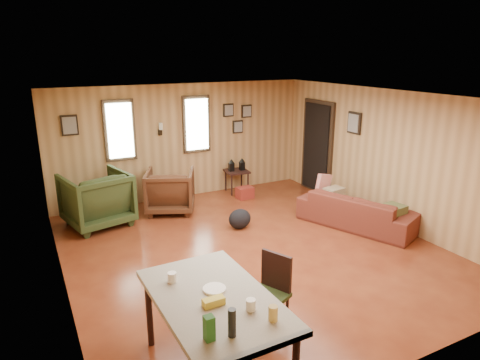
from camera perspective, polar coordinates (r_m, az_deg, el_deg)
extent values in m
cube|color=brown|center=(6.89, 1.56, -9.33)|extent=(5.50, 6.00, 0.02)
cube|color=#997C5B|center=(6.22, 1.73, 11.12)|extent=(5.50, 6.00, 0.02)
cube|color=tan|center=(9.12, -7.62, 5.11)|extent=(5.50, 0.02, 2.40)
cube|color=tan|center=(4.26, 22.01, -9.86)|extent=(5.50, 0.02, 2.40)
cube|color=tan|center=(5.71, -23.41, -3.28)|extent=(0.02, 6.00, 2.40)
cube|color=tan|center=(8.12, 18.95, 2.89)|extent=(0.02, 6.00, 2.40)
cube|color=black|center=(8.67, -15.75, 6.38)|extent=(0.60, 0.05, 1.20)
cube|color=#E0F2D1|center=(8.63, -15.69, 6.34)|extent=(0.48, 0.04, 1.06)
cube|color=black|center=(9.13, -5.83, 7.41)|extent=(0.60, 0.05, 1.20)
cube|color=#E0F2D1|center=(9.09, -5.74, 7.38)|extent=(0.48, 0.04, 1.06)
cube|color=black|center=(8.86, -10.60, 6.28)|extent=(0.07, 0.05, 0.12)
cylinder|color=silver|center=(8.79, -10.52, 7.05)|extent=(0.07, 0.07, 0.14)
cube|color=black|center=(9.54, 10.28, 4.28)|extent=(0.06, 1.00, 2.05)
cube|color=black|center=(9.52, 10.09, 4.25)|extent=(0.04, 0.82, 1.90)
cube|color=black|center=(9.39, -1.57, 9.29)|extent=(0.24, 0.04, 0.28)
cube|color=#9E998C|center=(9.36, -1.49, 9.27)|extent=(0.19, 0.02, 0.22)
cube|color=black|center=(9.60, 0.88, 9.16)|extent=(0.24, 0.04, 0.28)
cube|color=#9E998C|center=(9.57, 0.96, 9.14)|extent=(0.19, 0.02, 0.22)
cube|color=black|center=(9.55, -0.30, 7.12)|extent=(0.24, 0.04, 0.28)
cube|color=#9E998C|center=(9.52, -0.22, 7.09)|extent=(0.19, 0.02, 0.22)
cube|color=black|center=(8.51, -21.79, 6.79)|extent=(0.30, 0.04, 0.38)
cube|color=#9E998C|center=(8.48, -21.76, 6.76)|extent=(0.24, 0.02, 0.31)
cube|color=black|center=(8.59, 15.01, 7.36)|extent=(0.04, 0.34, 0.42)
cube|color=#9E998C|center=(8.57, 14.86, 7.35)|extent=(0.02, 0.27, 0.34)
imported|color=maroon|center=(7.89, 15.40, -3.23)|extent=(1.34, 2.13, 0.80)
imported|color=#482715|center=(8.42, -9.29, -1.16)|extent=(1.16, 1.13, 0.92)
imported|color=#2B391A|center=(8.05, -18.59, -2.10)|extent=(1.24, 1.20, 1.08)
cube|color=black|center=(8.44, -15.64, -1.00)|extent=(0.62, 0.58, 0.04)
cube|color=black|center=(8.55, -15.45, -3.30)|extent=(0.56, 0.53, 0.03)
cylinder|color=black|center=(8.34, -17.00, -3.31)|extent=(0.05, 0.05, 0.53)
cylinder|color=black|center=(8.34, -13.93, -3.06)|extent=(0.05, 0.05, 0.53)
cylinder|color=black|center=(8.71, -17.00, -2.45)|extent=(0.05, 0.05, 0.53)
cylinder|color=black|center=(8.71, -14.06, -2.22)|extent=(0.05, 0.05, 0.53)
cube|color=#3F2E2A|center=(8.41, -16.48, -0.53)|extent=(0.10, 0.04, 0.13)
cube|color=#3F2E2A|center=(8.41, -15.02, -0.44)|extent=(0.09, 0.04, 0.12)
cube|color=black|center=(9.45, -0.44, 1.18)|extent=(0.53, 0.53, 0.04)
cylinder|color=black|center=(9.28, -1.11, -0.67)|extent=(0.04, 0.04, 0.48)
cylinder|color=black|center=(9.42, 1.08, -0.41)|extent=(0.04, 0.04, 0.48)
cylinder|color=black|center=(9.62, -1.92, -0.03)|extent=(0.04, 0.04, 0.48)
cylinder|color=black|center=(9.76, 0.20, 0.21)|extent=(0.04, 0.04, 0.48)
cube|color=black|center=(9.38, -1.15, 1.72)|extent=(0.12, 0.12, 0.17)
cone|color=black|center=(9.34, -1.15, 2.52)|extent=(0.16, 0.16, 0.10)
cube|color=black|center=(9.47, 0.26, 1.87)|extent=(0.12, 0.12, 0.17)
cone|color=black|center=(9.43, 0.27, 2.66)|extent=(0.16, 0.16, 0.10)
cube|color=maroon|center=(9.15, 0.65, -1.70)|extent=(0.35, 0.26, 0.25)
ellipsoid|color=black|center=(7.60, -0.04, -5.20)|extent=(0.44, 0.35, 0.36)
cube|color=#4F552F|center=(7.60, 19.63, -3.71)|extent=(0.46, 0.38, 0.14)
cube|color=red|center=(8.49, 11.12, -0.28)|extent=(0.38, 0.14, 0.37)
cube|color=#9B8A69|center=(8.37, 12.45, -1.37)|extent=(0.39, 0.31, 0.10)
cube|color=gray|center=(4.11, -3.48, -15.65)|extent=(1.03, 1.68, 0.06)
cylinder|color=black|center=(4.79, -12.01, -16.83)|extent=(0.07, 0.07, 0.80)
cylinder|color=black|center=(5.04, -2.49, -14.62)|extent=(0.07, 0.07, 0.80)
cylinder|color=white|center=(3.89, 1.44, -16.28)|extent=(0.09, 0.09, 0.10)
cylinder|color=white|center=(4.35, -9.03, -12.69)|extent=(0.09, 0.09, 0.10)
cube|color=#225F22|center=(3.53, -4.13, -19.10)|extent=(0.08, 0.08, 0.21)
cylinder|color=black|center=(3.55, -1.07, -18.50)|extent=(0.07, 0.07, 0.24)
cylinder|color=tan|center=(3.77, 4.43, -17.30)|extent=(0.08, 0.08, 0.13)
cylinder|color=white|center=(4.19, -3.44, -14.30)|extent=(0.23, 0.23, 0.02)
cube|color=yellow|center=(3.97, -3.54, -15.87)|extent=(0.20, 0.09, 0.07)
cube|color=#2B391A|center=(4.90, 3.67, -15.22)|extent=(0.53, 0.53, 0.05)
cube|color=black|center=(4.90, 4.87, -11.99)|extent=(0.20, 0.36, 0.44)
cylinder|color=black|center=(4.83, 4.16, -18.85)|extent=(0.05, 0.05, 0.42)
cylinder|color=black|center=(5.06, 6.29, -17.09)|extent=(0.05, 0.05, 0.42)
cylinder|color=black|center=(4.99, 0.90, -17.56)|extent=(0.05, 0.05, 0.42)
cylinder|color=black|center=(5.21, 3.13, -15.95)|extent=(0.05, 0.05, 0.42)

